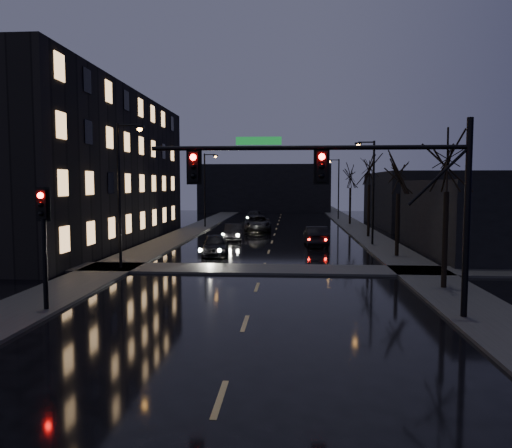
% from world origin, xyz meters
% --- Properties ---
extents(ground, '(160.00, 160.00, 0.00)m').
position_xyz_m(ground, '(0.00, 0.00, 0.00)').
color(ground, black).
rests_on(ground, ground).
extents(sidewalk_left, '(3.00, 140.00, 0.12)m').
position_xyz_m(sidewalk_left, '(-8.50, 35.00, 0.06)').
color(sidewalk_left, '#2D2D2B').
rests_on(sidewalk_left, ground).
extents(sidewalk_right, '(3.00, 140.00, 0.12)m').
position_xyz_m(sidewalk_right, '(8.50, 35.00, 0.06)').
color(sidewalk_right, '#2D2D2B').
rests_on(sidewalk_right, ground).
extents(sidewalk_cross, '(40.00, 3.00, 0.12)m').
position_xyz_m(sidewalk_cross, '(0.00, 18.50, 0.06)').
color(sidewalk_cross, '#2D2D2B').
rests_on(sidewalk_cross, ground).
extents(apartment_block, '(12.00, 30.00, 12.00)m').
position_xyz_m(apartment_block, '(-16.50, 30.00, 6.00)').
color(apartment_block, black).
rests_on(apartment_block, ground).
extents(commercial_right_near, '(10.00, 14.00, 5.00)m').
position_xyz_m(commercial_right_near, '(15.50, 26.00, 2.50)').
color(commercial_right_near, black).
rests_on(commercial_right_near, ground).
extents(commercial_right_far, '(12.00, 18.00, 6.00)m').
position_xyz_m(commercial_right_far, '(17.00, 48.00, 3.00)').
color(commercial_right_far, black).
rests_on(commercial_right_far, ground).
extents(far_block, '(22.00, 10.00, 8.00)m').
position_xyz_m(far_block, '(-3.00, 78.00, 4.00)').
color(far_block, black).
rests_on(far_block, ground).
extents(signal_mast, '(11.11, 0.41, 7.00)m').
position_xyz_m(signal_mast, '(3.85, 9.00, 4.87)').
color(signal_mast, black).
rests_on(signal_mast, ground).
extents(signal_pole_left, '(0.35, 0.41, 4.53)m').
position_xyz_m(signal_pole_left, '(-7.50, 8.99, 3.01)').
color(signal_pole_left, black).
rests_on(signal_pole_left, ground).
extents(tree_near, '(3.52, 3.52, 8.08)m').
position_xyz_m(tree_near, '(8.40, 14.00, 6.22)').
color(tree_near, black).
rests_on(tree_near, ground).
extents(tree_mid_a, '(3.30, 3.30, 7.58)m').
position_xyz_m(tree_mid_a, '(8.40, 24.00, 5.83)').
color(tree_mid_a, black).
rests_on(tree_mid_a, ground).
extents(tree_mid_b, '(3.74, 3.74, 8.59)m').
position_xyz_m(tree_mid_b, '(8.40, 36.00, 6.61)').
color(tree_mid_b, black).
rests_on(tree_mid_b, ground).
extents(tree_far, '(3.43, 3.43, 7.88)m').
position_xyz_m(tree_far, '(8.40, 50.00, 6.06)').
color(tree_far, black).
rests_on(tree_far, ground).
extents(streetlight_l_near, '(1.53, 0.28, 8.00)m').
position_xyz_m(streetlight_l_near, '(-7.58, 18.00, 4.77)').
color(streetlight_l_near, black).
rests_on(streetlight_l_near, ground).
extents(streetlight_l_far, '(1.53, 0.28, 8.00)m').
position_xyz_m(streetlight_l_far, '(-7.58, 45.00, 4.77)').
color(streetlight_l_far, black).
rests_on(streetlight_l_far, ground).
extents(streetlight_r_mid, '(1.53, 0.28, 8.00)m').
position_xyz_m(streetlight_r_mid, '(7.58, 30.00, 4.77)').
color(streetlight_r_mid, black).
rests_on(streetlight_r_mid, ground).
extents(streetlight_r_far, '(1.53, 0.28, 8.00)m').
position_xyz_m(streetlight_r_far, '(7.58, 58.00, 4.77)').
color(streetlight_r_far, black).
rests_on(streetlight_r_far, ground).
extents(oncoming_car_a, '(2.20, 4.43, 1.45)m').
position_xyz_m(oncoming_car_a, '(-3.46, 23.94, 0.73)').
color(oncoming_car_a, black).
rests_on(oncoming_car_a, ground).
extents(oncoming_car_b, '(1.78, 4.23, 1.36)m').
position_xyz_m(oncoming_car_b, '(-3.31, 33.09, 0.68)').
color(oncoming_car_b, black).
rests_on(oncoming_car_b, ground).
extents(oncoming_car_c, '(3.06, 5.87, 1.58)m').
position_xyz_m(oncoming_car_c, '(-1.80, 41.13, 0.79)').
color(oncoming_car_c, black).
rests_on(oncoming_car_c, ground).
extents(oncoming_car_d, '(2.19, 4.79, 1.36)m').
position_xyz_m(oncoming_car_d, '(-3.12, 53.62, 0.68)').
color(oncoming_car_d, black).
rests_on(oncoming_car_d, ground).
extents(lead_car, '(1.82, 4.64, 1.51)m').
position_xyz_m(lead_car, '(3.47, 29.79, 0.75)').
color(lead_car, black).
rests_on(lead_car, ground).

